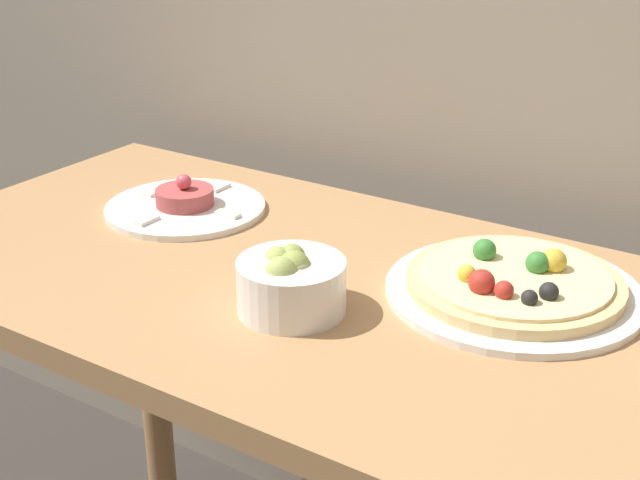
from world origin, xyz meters
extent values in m
cube|color=#AD7F51|center=(0.00, 0.31, 0.77)|extent=(1.24, 0.62, 0.03)
cylinder|color=#AD7F51|center=(-0.56, 0.56, 0.38)|extent=(0.06, 0.06, 0.75)
cylinder|color=white|center=(0.24, 0.41, 0.79)|extent=(0.33, 0.33, 0.01)
cylinder|color=#E5C17F|center=(0.24, 0.41, 0.80)|extent=(0.27, 0.27, 0.01)
cylinder|color=beige|center=(0.24, 0.41, 0.81)|extent=(0.24, 0.24, 0.01)
sphere|color=#B22D23|center=(0.25, 0.34, 0.82)|extent=(0.02, 0.02, 0.02)
sphere|color=gold|center=(0.20, 0.36, 0.82)|extent=(0.02, 0.02, 0.02)
sphere|color=#387F33|center=(0.26, 0.44, 0.82)|extent=(0.03, 0.03, 0.03)
sphere|color=#387F33|center=(0.19, 0.44, 0.82)|extent=(0.03, 0.03, 0.03)
sphere|color=#B22D23|center=(0.23, 0.34, 0.83)|extent=(0.03, 0.03, 0.03)
sphere|color=black|center=(0.29, 0.34, 0.82)|extent=(0.02, 0.02, 0.02)
sphere|color=gold|center=(0.28, 0.45, 0.83)|extent=(0.03, 0.03, 0.03)
sphere|color=black|center=(0.30, 0.37, 0.82)|extent=(0.02, 0.02, 0.02)
cylinder|color=white|center=(-0.30, 0.40, 0.79)|extent=(0.25, 0.25, 0.01)
cylinder|color=#A84747|center=(-0.30, 0.40, 0.81)|extent=(0.09, 0.09, 0.03)
sphere|color=#DB4C5B|center=(-0.30, 0.40, 0.83)|extent=(0.02, 0.02, 0.02)
cube|color=white|center=(-0.21, 0.40, 0.80)|extent=(0.04, 0.02, 0.01)
cube|color=white|center=(-0.30, 0.49, 0.80)|extent=(0.02, 0.04, 0.01)
cube|color=white|center=(-0.38, 0.40, 0.80)|extent=(0.04, 0.02, 0.01)
cube|color=white|center=(-0.30, 0.32, 0.80)|extent=(0.02, 0.04, 0.01)
cylinder|color=white|center=(0.03, 0.22, 0.82)|extent=(0.13, 0.13, 0.07)
sphere|color=#A3B25B|center=(0.01, 0.23, 0.85)|extent=(0.03, 0.03, 0.03)
sphere|color=#A3B25B|center=(0.03, 0.20, 0.85)|extent=(0.04, 0.04, 0.04)
sphere|color=#B7BC70|center=(0.04, 0.22, 0.85)|extent=(0.03, 0.03, 0.03)
sphere|color=#8EA34C|center=(0.02, 0.24, 0.85)|extent=(0.03, 0.03, 0.03)
sphere|color=#8EA34C|center=(0.04, 0.22, 0.85)|extent=(0.04, 0.04, 0.04)
sphere|color=#A3B25B|center=(0.02, 0.24, 0.85)|extent=(0.02, 0.02, 0.02)
camera|label=1|loc=(0.59, -0.57, 1.30)|focal=50.00mm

